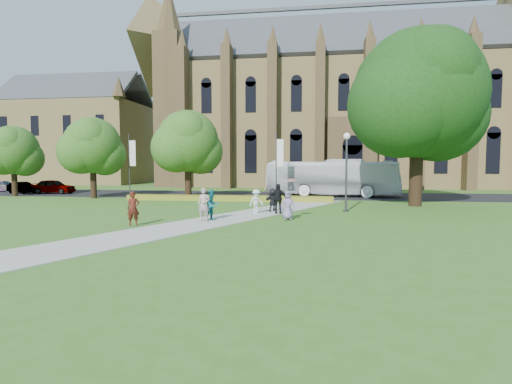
% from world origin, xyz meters
% --- Properties ---
extents(ground, '(160.00, 160.00, 0.00)m').
position_xyz_m(ground, '(0.00, 0.00, 0.00)').
color(ground, '#3D621D').
rests_on(ground, ground).
extents(road, '(160.00, 10.00, 0.02)m').
position_xyz_m(road, '(0.00, 20.00, 0.01)').
color(road, black).
rests_on(road, ground).
extents(footpath, '(15.58, 28.54, 0.04)m').
position_xyz_m(footpath, '(0.00, 1.00, 0.02)').
color(footpath, '#B2B2A8').
rests_on(footpath, ground).
extents(flower_hedge, '(18.00, 1.40, 0.45)m').
position_xyz_m(flower_hedge, '(-2.00, 13.20, 0.23)').
color(flower_hedge, '#AC8C22').
rests_on(flower_hedge, ground).
extents(cathedral, '(52.60, 18.25, 28.00)m').
position_xyz_m(cathedral, '(10.00, 39.73, 12.98)').
color(cathedral, brown).
rests_on(cathedral, ground).
extents(building_west, '(22.00, 14.00, 18.30)m').
position_xyz_m(building_west, '(-34.00, 42.00, 9.21)').
color(building_west, brown).
rests_on(building_west, ground).
extents(streetlamp, '(0.44, 0.44, 5.24)m').
position_xyz_m(streetlamp, '(7.50, 6.50, 3.30)').
color(streetlamp, '#38383D').
rests_on(streetlamp, ground).
extents(large_tree, '(9.60, 9.60, 13.20)m').
position_xyz_m(large_tree, '(13.00, 11.00, 8.37)').
color(large_tree, '#332114').
rests_on(large_tree, ground).
extents(street_tree_0, '(5.20, 5.20, 7.50)m').
position_xyz_m(street_tree_0, '(-15.00, 14.00, 4.87)').
color(street_tree_0, '#332114').
rests_on(street_tree_0, ground).
extents(street_tree_1, '(5.60, 5.60, 8.05)m').
position_xyz_m(street_tree_1, '(-6.00, 14.50, 5.22)').
color(street_tree_1, '#332114').
rests_on(street_tree_1, ground).
extents(street_tree_2, '(4.80, 4.80, 6.95)m').
position_xyz_m(street_tree_2, '(-24.00, 15.00, 4.53)').
color(street_tree_2, '#332114').
rests_on(street_tree_2, ground).
extents(banner_pole_0, '(0.70, 0.10, 6.00)m').
position_xyz_m(banner_pole_0, '(2.11, 15.20, 3.39)').
color(banner_pole_0, '#38383D').
rests_on(banner_pole_0, ground).
extents(banner_pole_1, '(0.70, 0.10, 6.00)m').
position_xyz_m(banner_pole_1, '(-11.89, 15.20, 3.39)').
color(banner_pole_1, '#38383D').
rests_on(banner_pole_1, ground).
extents(tour_coach, '(13.35, 5.06, 3.63)m').
position_xyz_m(tour_coach, '(7.14, 19.56, 1.84)').
color(tour_coach, white).
rests_on(tour_coach, road).
extents(car_0, '(4.50, 1.84, 1.53)m').
position_xyz_m(car_0, '(-22.33, 18.55, 0.78)').
color(car_0, gray).
rests_on(car_0, road).
extents(car_1, '(4.00, 2.50, 1.25)m').
position_xyz_m(car_1, '(-25.68, 18.18, 0.64)').
color(car_1, gray).
rests_on(car_1, road).
extents(car_2, '(4.30, 1.97, 1.22)m').
position_xyz_m(car_2, '(-30.17, 20.76, 0.63)').
color(car_2, gray).
rests_on(car_2, road).
extents(pedestrian_0, '(0.76, 0.70, 1.73)m').
position_xyz_m(pedestrian_0, '(-3.76, -1.41, 0.91)').
color(pedestrian_0, '#4C1A11').
rests_on(pedestrian_0, footpath).
extents(pedestrian_1, '(1.01, 1.05, 1.72)m').
position_xyz_m(pedestrian_1, '(-0.22, 0.90, 0.90)').
color(pedestrian_1, '#19777F').
rests_on(pedestrian_1, footpath).
extents(pedestrian_2, '(1.13, 1.10, 1.55)m').
position_xyz_m(pedestrian_2, '(1.79, 4.24, 0.81)').
color(pedestrian_2, silver).
rests_on(pedestrian_2, footpath).
extents(pedestrian_3, '(1.17, 0.63, 1.89)m').
position_xyz_m(pedestrian_3, '(3.12, 4.59, 0.98)').
color(pedestrian_3, black).
rests_on(pedestrian_3, footpath).
extents(pedestrian_4, '(0.87, 0.65, 1.62)m').
position_xyz_m(pedestrian_4, '(3.93, 1.96, 0.85)').
color(pedestrian_4, gray).
rests_on(pedestrian_4, footpath).
extents(pedestrian_5, '(1.28, 1.36, 1.53)m').
position_xyz_m(pedestrian_5, '(2.67, 5.72, 0.81)').
color(pedestrian_5, '#232229').
rests_on(pedestrian_5, footpath).
extents(pedestrian_6, '(0.69, 0.46, 1.84)m').
position_xyz_m(pedestrian_6, '(-0.59, 0.56, 0.96)').
color(pedestrian_6, '#A68F8A').
rests_on(pedestrian_6, footpath).
extents(parasol, '(0.71, 0.71, 0.61)m').
position_xyz_m(parasol, '(4.11, 2.06, 1.96)').
color(parasol, '#E8A4C3').
rests_on(parasol, pedestrian_4).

